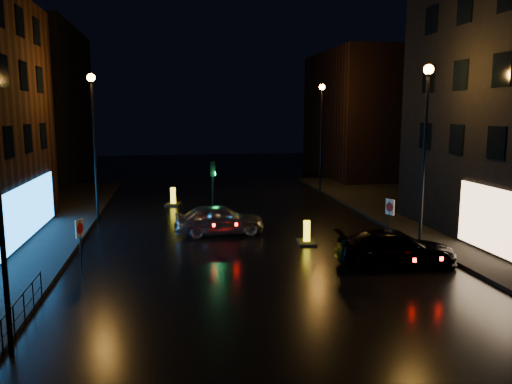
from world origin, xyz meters
TOP-DOWN VIEW (x-y plane):
  - ground at (0.00, 0.00)m, footprint 120.00×120.00m
  - pavement_right at (14.00, 8.00)m, footprint 12.00×44.00m
  - building_far_left at (-16.00, 35.00)m, footprint 8.00×16.00m
  - building_far_right at (15.00, 32.00)m, footprint 8.00×14.00m
  - street_lamp_lfar at (-7.80, 14.00)m, footprint 0.44×0.44m
  - street_lamp_rnear at (7.80, 6.00)m, footprint 0.44×0.44m
  - street_lamp_rfar at (7.80, 22.00)m, footprint 0.44×0.44m
  - traffic_signal at (-1.20, 14.00)m, footprint 1.40×2.40m
  - guard_railing at (-8.00, -1.00)m, footprint 0.05×6.04m
  - silver_hatchback at (-1.19, 10.18)m, footprint 4.68×2.01m
  - dark_sedan at (5.51, 3.67)m, footprint 5.15×2.56m
  - bollard_near at (2.79, 7.64)m, footprint 0.98×1.36m
  - bollard_far at (-3.52, 18.93)m, footprint 1.24×1.56m
  - road_sign_left at (-7.17, 4.79)m, footprint 0.24×0.50m
  - road_sign_right at (6.50, 6.53)m, footprint 0.23×0.53m

SIDE VIEW (x-z plane):
  - ground at x=0.00m, z-range 0.00..0.00m
  - pavement_right at x=14.00m, z-range 0.00..0.15m
  - bollard_near at x=2.79m, z-range -0.31..0.80m
  - bollard_far at x=-3.52m, z-range -0.34..0.86m
  - traffic_signal at x=-1.20m, z-range -1.22..2.23m
  - dark_sedan at x=5.51m, z-range 0.00..1.44m
  - guard_railing at x=-8.00m, z-range 0.24..1.24m
  - silver_hatchback at x=-1.19m, z-range 0.00..1.57m
  - road_sign_left at x=-7.17m, z-range 0.54..2.69m
  - road_sign_right at x=6.50m, z-range 0.56..2.82m
  - street_lamp_lfar at x=-7.80m, z-range 1.38..9.75m
  - street_lamp_rnear at x=7.80m, z-range 1.38..9.75m
  - street_lamp_rfar at x=7.80m, z-range 1.38..9.75m
  - building_far_right at x=15.00m, z-range 0.00..12.00m
  - building_far_left at x=-16.00m, z-range 0.00..14.00m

